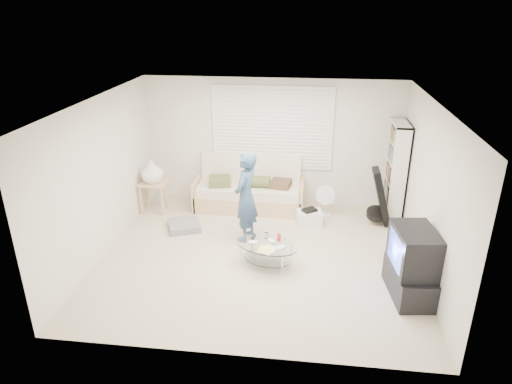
# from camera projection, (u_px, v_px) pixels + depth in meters

# --- Properties ---
(ground) EXTENTS (5.00, 5.00, 0.00)m
(ground) POSITION_uv_depth(u_px,v_px,m) (259.00, 256.00, 7.38)
(ground) COLOR #BAAD91
(ground) RESTS_ON ground
(room_shell) EXTENTS (5.02, 4.52, 2.51)m
(room_shell) POSITION_uv_depth(u_px,v_px,m) (262.00, 151.00, 7.18)
(room_shell) COLOR silver
(room_shell) RESTS_ON ground
(window_blinds) EXTENTS (2.32, 0.08, 1.62)m
(window_blinds) POSITION_uv_depth(u_px,v_px,m) (272.00, 128.00, 8.79)
(window_blinds) COLOR silver
(window_blinds) RESTS_ON ground
(futon_sofa) EXTENTS (2.13, 0.86, 1.04)m
(futon_sofa) POSITION_uv_depth(u_px,v_px,m) (249.00, 191.00, 9.01)
(futon_sofa) COLOR tan
(futon_sofa) RESTS_ON ground
(grey_floor_pillow) EXTENTS (0.71, 0.71, 0.12)m
(grey_floor_pillow) POSITION_uv_depth(u_px,v_px,m) (184.00, 225.00, 8.25)
(grey_floor_pillow) COLOR slate
(grey_floor_pillow) RESTS_ON ground
(side_table) EXTENTS (0.53, 0.43, 1.05)m
(side_table) POSITION_uv_depth(u_px,v_px,m) (152.00, 173.00, 8.68)
(side_table) COLOR tan
(side_table) RESTS_ON ground
(bookshelf) EXTENTS (0.29, 0.77, 1.84)m
(bookshelf) POSITION_uv_depth(u_px,v_px,m) (395.00, 172.00, 8.38)
(bookshelf) COLOR white
(bookshelf) RESTS_ON ground
(guitar_case) EXTENTS (0.43, 0.39, 1.05)m
(guitar_case) POSITION_uv_depth(u_px,v_px,m) (380.00, 200.00, 8.28)
(guitar_case) COLOR black
(guitar_case) RESTS_ON ground
(floor_fan) EXTENTS (0.38, 0.25, 0.62)m
(floor_fan) POSITION_uv_depth(u_px,v_px,m) (325.00, 198.00, 8.65)
(floor_fan) COLOR white
(floor_fan) RESTS_ON ground
(storage_bin) EXTENTS (0.50, 0.39, 0.31)m
(storage_bin) POSITION_uv_depth(u_px,v_px,m) (309.00, 217.00, 8.38)
(storage_bin) COLOR white
(storage_bin) RESTS_ON ground
(tv_unit) EXTENTS (0.61, 0.98, 1.02)m
(tv_unit) POSITION_uv_depth(u_px,v_px,m) (412.00, 264.00, 6.23)
(tv_unit) COLOR black
(tv_unit) RESTS_ON ground
(coffee_table) EXTENTS (1.13, 0.89, 0.49)m
(coffee_table) POSITION_uv_depth(u_px,v_px,m) (267.00, 248.00, 7.03)
(coffee_table) COLOR silver
(coffee_table) RESTS_ON ground
(standing_person) EXTENTS (0.51, 0.65, 1.57)m
(standing_person) POSITION_uv_depth(u_px,v_px,m) (246.00, 197.00, 7.63)
(standing_person) COLOR navy
(standing_person) RESTS_ON ground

